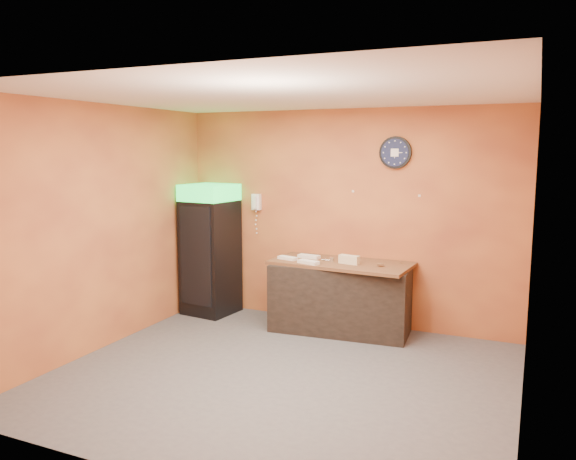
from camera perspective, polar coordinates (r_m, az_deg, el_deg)
The scene contains 15 objects.
floor at distance 5.90m, azimuth -0.65°, elevation -14.60°, with size 4.50×4.50×0.00m, color #47474C.
back_wall at distance 7.36m, azimuth 5.85°, elevation 1.25°, with size 4.50×0.02×2.80m, color #D37B3B.
left_wall at distance 6.76m, azimuth -18.29°, elevation 0.25°, with size 0.02×4.00×2.80m, color #D37B3B.
right_wall at distance 5.02m, azimuth 23.39°, elevation -2.65°, with size 0.02×4.00×2.80m, color #D37B3B.
ceiling at distance 5.46m, azimuth -0.70°, elevation 13.60°, with size 4.50×4.00×0.02m, color white.
beverage_cooler at distance 7.86m, azimuth -8.01°, elevation -2.15°, with size 0.70×0.71×1.81m.
prep_counter at distance 7.16m, azimuth 5.38°, elevation -6.88°, with size 1.70×0.76×0.85m, color black.
wall_clock at distance 7.10m, azimuth 10.84°, elevation 7.73°, with size 0.40×0.06×0.40m.
wall_phone at distance 7.78m, azimuth -3.25°, elevation 2.86°, with size 0.12×0.11×0.22m.
butcher_paper at distance 7.06m, azimuth 5.43°, elevation -3.38°, with size 1.72×0.81×0.04m, color brown.
sub_roll_stack at distance 6.92m, azimuth 6.23°, elevation -3.01°, with size 0.27×0.13×0.11m.
wrapped_sandwich_left at distance 7.16m, azimuth -0.04°, elevation -2.87°, with size 0.26×0.10×0.04m, color white.
wrapped_sandwich_mid at distance 6.91m, azimuth 2.09°, elevation -3.27°, with size 0.27×0.11×0.04m, color white.
wrapped_sandwich_right at distance 7.26m, azimuth 2.14°, elevation -2.70°, with size 0.29×0.11×0.04m, color white.
kitchen_tool at distance 7.06m, azimuth 4.48°, elevation -2.98°, with size 0.05×0.05×0.05m, color silver.
Camera 1 is at (2.27, -4.94, 2.29)m, focal length 35.00 mm.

